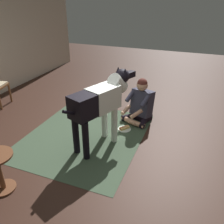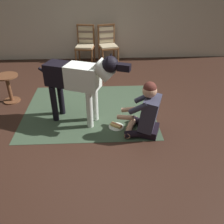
{
  "view_description": "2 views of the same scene",
  "coord_description": "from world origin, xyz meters",
  "px_view_note": "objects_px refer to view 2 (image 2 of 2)",
  "views": [
    {
      "loc": [
        -3.18,
        -1.41,
        2.27
      ],
      "look_at": [
        0.17,
        -0.1,
        0.43
      ],
      "focal_mm": 37.41,
      "sensor_mm": 36.0,
      "label": 1
    },
    {
      "loc": [
        0.15,
        -3.47,
        2.25
      ],
      "look_at": [
        0.29,
        -0.43,
        0.39
      ],
      "focal_mm": 38.37,
      "sensor_mm": 36.0,
      "label": 2
    }
  ],
  "objects_px": {
    "large_dog": "(80,79)",
    "round_side_table": "(9,86)",
    "dining_chair_right_of_pair": "(107,42)",
    "hot_dog_on_plate": "(116,126)",
    "person_sitting_on_floor": "(146,113)",
    "dining_chair_left_of_pair": "(85,43)"
  },
  "relations": [
    {
      "from": "person_sitting_on_floor",
      "to": "round_side_table",
      "type": "height_order",
      "value": "person_sitting_on_floor"
    },
    {
      "from": "dining_chair_right_of_pair",
      "to": "person_sitting_on_floor",
      "type": "distance_m",
      "value": 3.32
    },
    {
      "from": "hot_dog_on_plate",
      "to": "large_dog",
      "type": "bearing_deg",
      "value": 158.89
    },
    {
      "from": "large_dog",
      "to": "round_side_table",
      "type": "distance_m",
      "value": 1.67
    },
    {
      "from": "dining_chair_right_of_pair",
      "to": "hot_dog_on_plate",
      "type": "xyz_separation_m",
      "value": [
        0.04,
        -3.11,
        -0.52
      ]
    },
    {
      "from": "person_sitting_on_floor",
      "to": "dining_chair_left_of_pair",
      "type": "bearing_deg",
      "value": 107.91
    },
    {
      "from": "dining_chair_left_of_pair",
      "to": "hot_dog_on_plate",
      "type": "bearing_deg",
      "value": -78.73
    },
    {
      "from": "dining_chair_right_of_pair",
      "to": "hot_dog_on_plate",
      "type": "distance_m",
      "value": 3.15
    },
    {
      "from": "large_dog",
      "to": "round_side_table",
      "type": "xyz_separation_m",
      "value": [
        -1.42,
        0.77,
        -0.45
      ]
    },
    {
      "from": "dining_chair_right_of_pair",
      "to": "person_sitting_on_floor",
      "type": "bearing_deg",
      "value": -81.69
    },
    {
      "from": "dining_chair_left_of_pair",
      "to": "round_side_table",
      "type": "relative_size",
      "value": 1.83
    },
    {
      "from": "person_sitting_on_floor",
      "to": "large_dog",
      "type": "distance_m",
      "value": 1.15
    },
    {
      "from": "dining_chair_right_of_pair",
      "to": "large_dog",
      "type": "relative_size",
      "value": 0.68
    },
    {
      "from": "dining_chair_left_of_pair",
      "to": "hot_dog_on_plate",
      "type": "relative_size",
      "value": 4.0
    },
    {
      "from": "person_sitting_on_floor",
      "to": "round_side_table",
      "type": "distance_m",
      "value": 2.68
    },
    {
      "from": "large_dog",
      "to": "round_side_table",
      "type": "height_order",
      "value": "large_dog"
    },
    {
      "from": "dining_chair_left_of_pair",
      "to": "person_sitting_on_floor",
      "type": "relative_size",
      "value": 1.12
    },
    {
      "from": "hot_dog_on_plate",
      "to": "round_side_table",
      "type": "relative_size",
      "value": 0.46
    },
    {
      "from": "dining_chair_left_of_pair",
      "to": "person_sitting_on_floor",
      "type": "xyz_separation_m",
      "value": [
        1.06,
        -3.28,
        -0.18
      ]
    },
    {
      "from": "person_sitting_on_floor",
      "to": "large_dog",
      "type": "height_order",
      "value": "large_dog"
    },
    {
      "from": "dining_chair_right_of_pair",
      "to": "round_side_table",
      "type": "bearing_deg",
      "value": -132.36
    },
    {
      "from": "dining_chair_right_of_pair",
      "to": "hot_dog_on_plate",
      "type": "bearing_deg",
      "value": -89.3
    }
  ]
}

